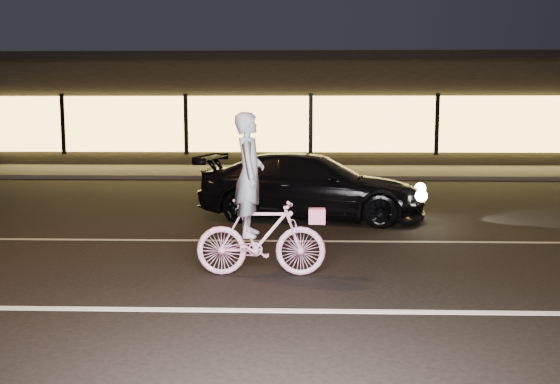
{
  "coord_description": "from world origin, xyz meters",
  "views": [
    {
      "loc": [
        -0.41,
        -7.68,
        2.03
      ],
      "look_at": [
        -0.66,
        0.6,
        0.96
      ],
      "focal_mm": 40.0,
      "sensor_mm": 36.0,
      "label": 1
    }
  ],
  "objects": [
    {
      "name": "ground",
      "position": [
        0.0,
        0.0,
        0.0
      ],
      "size": [
        90.0,
        90.0,
        0.0
      ],
      "primitive_type": "plane",
      "color": "black",
      "rests_on": "ground"
    },
    {
      "name": "lane_stripe_far",
      "position": [
        0.0,
        2.0,
        0.0
      ],
      "size": [
        60.0,
        0.1,
        0.01
      ],
      "primitive_type": "cube",
      "color": "gray",
      "rests_on": "ground"
    },
    {
      "name": "sedan",
      "position": [
        -0.17,
        4.13,
        0.62
      ],
      "size": [
        4.52,
        2.46,
        1.24
      ],
      "rotation": [
        0.0,
        0.0,
        1.4
      ],
      "color": "black",
      "rests_on": "ground"
    },
    {
      "name": "lane_stripe_near",
      "position": [
        0.0,
        -1.5,
        0.0
      ],
      "size": [
        60.0,
        0.12,
        0.01
      ],
      "primitive_type": "cube",
      "color": "silver",
      "rests_on": "ground"
    },
    {
      "name": "storefront",
      "position": [
        0.0,
        18.97,
        2.15
      ],
      "size": [
        25.4,
        8.42,
        4.2
      ],
      "color": "black",
      "rests_on": "ground"
    },
    {
      "name": "cyclist",
      "position": [
        -0.92,
        -0.1,
        0.72
      ],
      "size": [
        1.61,
        0.56,
        2.03
      ],
      "rotation": [
        0.0,
        0.0,
        1.57
      ],
      "color": "#F249A7",
      "rests_on": "ground"
    },
    {
      "name": "sidewalk",
      "position": [
        0.0,
        13.0,
        0.06
      ],
      "size": [
        30.0,
        4.0,
        0.12
      ],
      "primitive_type": "cube",
      "color": "#383533",
      "rests_on": "ground"
    }
  ]
}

